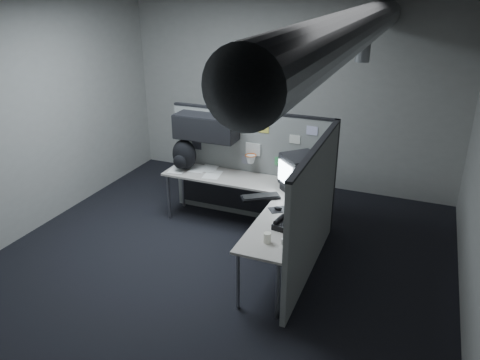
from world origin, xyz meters
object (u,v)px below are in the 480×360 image
at_px(monitor, 301,173).
at_px(phone, 284,224).
at_px(desk, 252,197).
at_px(keyboard, 260,197).
at_px(backpack, 184,155).

distance_m(monitor, phone, 1.05).
distance_m(desk, keyboard, 0.34).
distance_m(desk, backpack, 1.24).
bearing_deg(backpack, phone, -12.71).
bearing_deg(monitor, desk, -165.23).
relative_size(phone, backpack, 0.59).
height_order(desk, keyboard, keyboard).
relative_size(desk, keyboard, 4.61).
bearing_deg(phone, keyboard, 147.93).
xyz_separation_m(desk, backpack, (-1.16, 0.28, 0.34)).
distance_m(phone, backpack, 2.20).
relative_size(desk, monitor, 3.72).
xyz_separation_m(keyboard, backpack, (-1.37, 0.52, 0.20)).
relative_size(keyboard, phone, 1.88).
bearing_deg(backpack, keyboard, -2.15).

